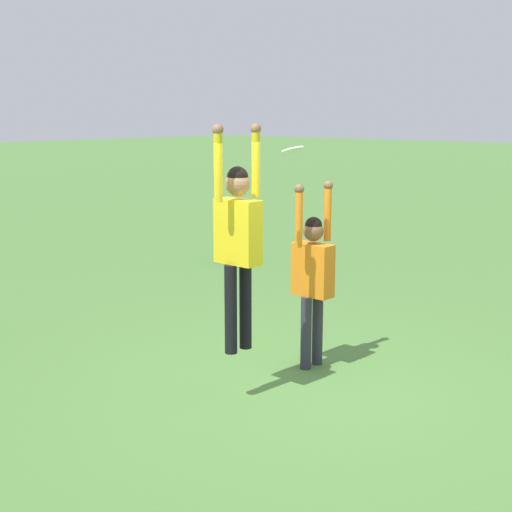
{
  "coord_description": "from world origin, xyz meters",
  "views": [
    {
      "loc": [
        -5.43,
        -4.3,
        2.77
      ],
      "look_at": [
        -0.05,
        0.61,
        1.3
      ],
      "focal_mm": 50.0,
      "sensor_mm": 36.0,
      "label": 1
    }
  ],
  "objects_px": {
    "person_jumping": "(238,233)",
    "camping_chair_1": "(228,235)",
    "person_defending": "(313,271)",
    "frisbee": "(293,149)"
  },
  "relations": [
    {
      "from": "person_jumping",
      "to": "camping_chair_1",
      "type": "distance_m",
      "value": 6.8
    },
    {
      "from": "person_jumping",
      "to": "frisbee",
      "type": "bearing_deg",
      "value": -88.88
    },
    {
      "from": "person_defending",
      "to": "camping_chair_1",
      "type": "xyz_separation_m",
      "value": [
        3.52,
        4.76,
        -0.59
      ]
    },
    {
      "from": "person_defending",
      "to": "frisbee",
      "type": "relative_size",
      "value": 8.86
    },
    {
      "from": "person_jumping",
      "to": "camping_chair_1",
      "type": "height_order",
      "value": "person_jumping"
    },
    {
      "from": "person_defending",
      "to": "frisbee",
      "type": "bearing_deg",
      "value": -92.71
    },
    {
      "from": "person_defending",
      "to": "camping_chair_1",
      "type": "distance_m",
      "value": 5.95
    },
    {
      "from": "frisbee",
      "to": "camping_chair_1",
      "type": "xyz_separation_m",
      "value": [
        3.86,
        4.74,
        -1.92
      ]
    },
    {
      "from": "person_defending",
      "to": "person_jumping",
      "type": "bearing_deg",
      "value": -90.0
    },
    {
      "from": "person_jumping",
      "to": "person_defending",
      "type": "bearing_deg",
      "value": -90.0
    }
  ]
}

